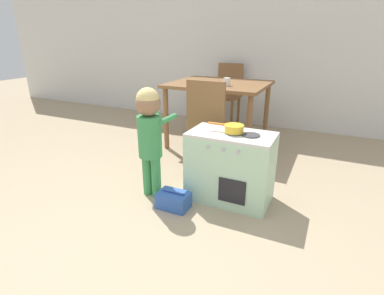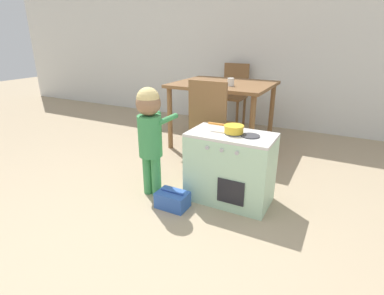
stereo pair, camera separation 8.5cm
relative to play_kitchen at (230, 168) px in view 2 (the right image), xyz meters
name	(u,v)px [view 2 (the right image)]	position (x,y,z in m)	size (l,w,h in m)	color
ground_plane	(109,274)	(-0.29, -1.07, -0.28)	(16.00, 16.00, 0.00)	tan
wall_back	(274,31)	(-0.29, 2.26, 1.02)	(10.00, 0.06, 2.60)	silver
play_kitchen	(230,168)	(0.00, 0.00, 0.00)	(0.64, 0.38, 0.57)	#B2DBB7
toy_pot	(233,128)	(0.01, 0.00, 0.32)	(0.28, 0.15, 0.06)	yellow
child_figure	(150,127)	(-0.59, -0.21, 0.30)	(0.21, 0.35, 0.89)	#3D9351
toy_basket	(173,200)	(-0.34, -0.31, -0.22)	(0.24, 0.16, 0.14)	#335BB2
dining_table	(223,91)	(-0.56, 1.20, 0.37)	(1.08, 0.93, 0.74)	brown
dining_chair_near	(212,124)	(-0.37, 0.45, 0.19)	(0.36, 0.36, 0.88)	brown
dining_chair_far	(233,94)	(-0.74, 2.01, 0.19)	(0.36, 0.36, 0.88)	brown
cup_on_table	(231,82)	(-0.41, 1.02, 0.50)	(0.07, 0.07, 0.08)	white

